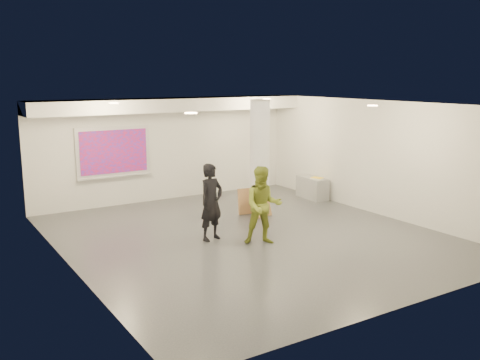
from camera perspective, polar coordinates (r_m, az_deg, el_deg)
floor at (r=12.30m, az=1.00°, el=-6.03°), size 8.00×9.00×0.01m
ceiling at (r=11.77m, az=1.04°, el=8.07°), size 8.00×9.00×0.01m
wall_back at (r=15.86m, az=-7.91°, el=3.30°), size 8.00×0.01×3.00m
wall_front at (r=8.62m, az=17.61°, el=-3.67°), size 8.00×0.01×3.00m
wall_left at (r=10.36m, az=-17.86°, el=-1.26°), size 0.01×9.00×3.00m
wall_right at (r=14.50m, az=14.39°, el=2.33°), size 0.01×9.00×3.00m
soffit_band at (r=15.24m, az=-7.18°, el=7.99°), size 8.00×1.10×0.36m
downlight_nw at (r=13.06m, az=-13.32°, el=7.99°), size 0.22×0.22×0.02m
downlight_ne at (r=15.07m, az=2.87°, el=8.64°), size 0.22×0.22×0.02m
downlight_sw at (r=9.38m, az=-5.27°, el=7.13°), size 0.22×0.22×0.02m
downlight_se at (r=12.02m, az=13.96°, el=7.71°), size 0.22×0.22×0.02m
column at (r=14.25m, az=2.12°, el=2.52°), size 0.52×0.52×3.00m
projection_screen at (r=15.24m, az=-13.34°, el=2.89°), size 2.10×0.13×1.42m
credenza at (r=16.13m, az=7.72°, el=-0.84°), size 0.51×1.11×0.63m
papers_stack at (r=15.84m, az=8.21°, el=0.14°), size 0.34×0.39×0.02m
postit_pad at (r=15.92m, az=8.22°, el=0.21°), size 0.32×0.38×0.03m
cardboard_back at (r=14.21m, az=0.99°, el=-2.24°), size 0.65×0.24×0.69m
cardboard_front at (r=13.89m, az=2.32°, el=-2.72°), size 0.60×0.33×0.61m
woman at (r=11.86m, az=-3.07°, el=-2.37°), size 0.72×0.57×1.72m
man at (r=11.58m, az=2.48°, el=-2.74°), size 1.03×0.95×1.71m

